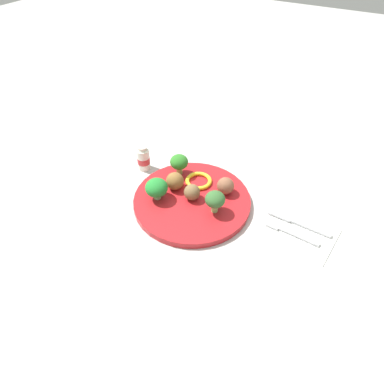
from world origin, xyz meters
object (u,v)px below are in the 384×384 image
broccoli_floret_far_rim (157,188)px  napkin (295,229)px  plate (192,201)px  yogurt_bottle (143,159)px  meatball_mid_left (193,191)px  pepper_ring_back_right (199,181)px  fork (289,231)px  meatball_front_left (175,181)px  knife (296,221)px  broccoli_floret_front_left (215,200)px  broccoli_floret_center (179,162)px  meatball_far_rim (225,186)px

broccoli_floret_far_rim → napkin: broccoli_floret_far_rim is taller
plate → yogurt_bottle: bearing=-16.9°
meatball_mid_left → plate: bearing=81.1°
plate → pepper_ring_back_right: 0.06m
plate → fork: bearing=-174.6°
meatball_mid_left → pepper_ring_back_right: (0.02, -0.05, -0.01)m
broccoli_floret_far_rim → meatball_front_left: broccoli_floret_far_rim is taller
napkin → knife: size_ratio=1.17×
broccoli_floret_far_rim → yogurt_bottle: 0.14m
yogurt_bottle → broccoli_floret_front_left: bearing=164.9°
plate → fork: plate is taller
plate → broccoli_floret_far_rim: 0.09m
broccoli_floret_center → meatball_far_rim: size_ratio=1.32×
pepper_ring_back_right → knife: (-0.25, 0.00, -0.01)m
fork → yogurt_bottle: 0.41m
meatball_front_left → meatball_far_rim: bearing=-157.9°
meatball_far_rim → knife: (-0.18, 0.00, -0.03)m
broccoli_floret_front_left → knife: 0.19m
meatball_far_rim → napkin: 0.19m
broccoli_floret_front_left → knife: (-0.17, -0.07, -0.04)m
napkin → fork: fork is taller
knife → yogurt_bottle: size_ratio=2.08×
broccoli_floret_center → napkin: broccoli_floret_center is taller
broccoli_floret_center → broccoli_floret_front_left: same height
fork → knife: size_ratio=0.83×
broccoli_floret_far_rim → pepper_ring_back_right: size_ratio=0.80×
broccoli_floret_far_rim → meatball_far_rim: broccoli_floret_far_rim is taller
meatball_front_left → meatball_mid_left: 0.06m
meatball_far_rim → meatball_mid_left: size_ratio=1.07×
yogurt_bottle → pepper_ring_back_right: bearing=-178.5°
pepper_ring_back_right → napkin: (-0.26, 0.02, -0.02)m
plate → meatball_far_rim: 0.09m
broccoli_floret_center → broccoli_floret_front_left: (-0.14, 0.08, 0.00)m
plate → knife: (-0.24, -0.06, -0.00)m
napkin → meatball_far_rim: bearing=-5.8°
fork → knife: 0.04m
plate → knife: bearing=-166.3°
broccoli_floret_front_left → meatball_far_rim: size_ratio=1.32×
broccoli_floret_front_left → meatball_mid_left: broccoli_floret_front_left is taller
meatball_front_left → pepper_ring_back_right: size_ratio=0.66×
meatball_mid_left → napkin: size_ratio=0.23×
meatball_front_left → napkin: 0.30m
broccoli_floret_center → fork: (-0.31, 0.04, -0.04)m
meatball_mid_left → meatball_front_left: bearing=-8.0°
meatball_front_left → plate: bearing=167.7°
plate → broccoli_floret_front_left: (-0.07, 0.01, 0.04)m
plate → napkin: plate is taller
meatball_mid_left → broccoli_floret_far_rim: bearing=30.5°
broccoli_floret_front_left → fork: bearing=-168.6°
meatball_far_rim → meatball_front_left: bearing=22.1°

